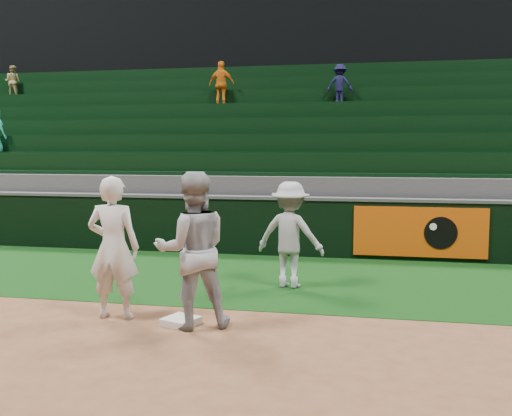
{
  "coord_description": "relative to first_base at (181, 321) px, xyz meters",
  "views": [
    {
      "loc": [
        2.01,
        -6.67,
        2.24
      ],
      "look_at": [
        0.21,
        2.3,
        1.3
      ],
      "focal_mm": 40.0,
      "sensor_mm": 36.0,
      "label": 1
    }
  ],
  "objects": [
    {
      "name": "first_baseman",
      "position": [
        -0.96,
        0.11,
        0.91
      ],
      "size": [
        0.72,
        0.5,
        1.9
      ],
      "primitive_type": "imported",
      "rotation": [
        0.0,
        0.0,
        3.22
      ],
      "color": "silver",
      "rests_on": "ground"
    },
    {
      "name": "ground",
      "position": [
        0.34,
        -0.14,
        -0.04
      ],
      "size": [
        70.0,
        70.0,
        0.0
      ],
      "primitive_type": "plane",
      "color": "brown",
      "rests_on": "ground"
    },
    {
      "name": "first_base",
      "position": [
        0.0,
        0.0,
        0.0
      ],
      "size": [
        0.51,
        0.51,
        0.09
      ],
      "primitive_type": "cube",
      "rotation": [
        0.0,
        0.0,
        -0.37
      ],
      "color": "white",
      "rests_on": "ground"
    },
    {
      "name": "foul_grass",
      "position": [
        0.34,
        2.86,
        -0.04
      ],
      "size": [
        36.0,
        4.2,
        0.01
      ],
      "primitive_type": "cube",
      "color": "black",
      "rests_on": "ground"
    },
    {
      "name": "upper_deck",
      "position": [
        0.34,
        17.31,
        5.96
      ],
      "size": [
        40.0,
        12.0,
        12.0
      ],
      "primitive_type": "cube",
      "color": "black",
      "rests_on": "ground"
    },
    {
      "name": "stadium_seating",
      "position": [
        0.34,
        8.83,
        1.66
      ],
      "size": [
        36.0,
        5.95,
        4.93
      ],
      "color": "#3E3E41",
      "rests_on": "ground"
    },
    {
      "name": "base_coach",
      "position": [
        1.1,
        2.25,
        0.82
      ],
      "size": [
        1.21,
        0.83,
        1.72
      ],
      "primitive_type": "imported",
      "rotation": [
        0.0,
        0.0,
        2.96
      ],
      "color": "#A0A3AD",
      "rests_on": "foul_grass"
    },
    {
      "name": "baserunner",
      "position": [
        0.18,
        -0.04,
        0.94
      ],
      "size": [
        1.18,
        1.08,
        1.97
      ],
      "primitive_type": "imported",
      "rotation": [
        0.0,
        0.0,
        3.57
      ],
      "color": "#9EA0A8",
      "rests_on": "ground"
    },
    {
      "name": "field_wall",
      "position": [
        0.37,
        5.06,
        0.59
      ],
      "size": [
        36.0,
        0.45,
        1.25
      ],
      "color": "black",
      "rests_on": "ground"
    }
  ]
}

